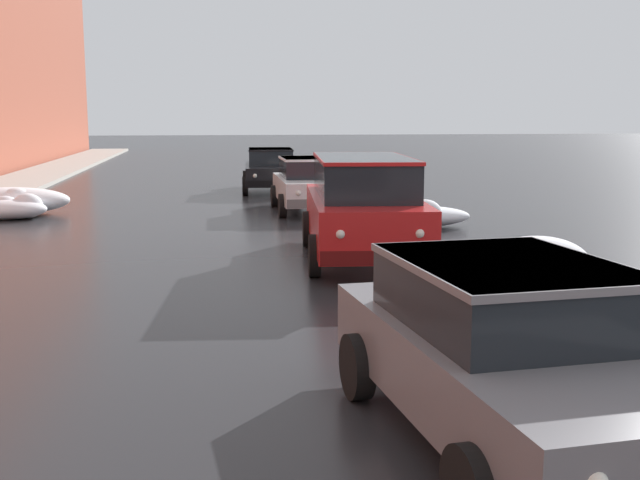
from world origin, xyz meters
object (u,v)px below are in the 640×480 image
Objects in this scene: sedan_grey_approaching_near_lane at (513,348)px; suv_red_parked_kerbside_close at (363,204)px; sedan_black_parked_far_down_block at (271,169)px; sedan_white_parked_kerbside_mid at (310,183)px.

suv_red_parked_kerbside_close is (0.38, 7.74, 0.24)m from sedan_grey_approaching_near_lane.
sedan_grey_approaching_near_lane is at bearing -89.35° from sedan_black_parked_far_down_block.
sedan_black_parked_far_down_block is (-0.61, 12.63, -0.24)m from suv_red_parked_kerbside_close.
suv_red_parked_kerbside_close is at bearing -87.25° from sedan_black_parked_far_down_block.
sedan_white_parked_kerbside_mid is at bearing 88.56° from sedan_grey_approaching_near_lane.
suv_red_parked_kerbside_close reaches higher than sedan_white_parked_kerbside_mid.
suv_red_parked_kerbside_close reaches higher than sedan_black_parked_far_down_block.
sedan_grey_approaching_near_lane is 0.83× the size of suv_red_parked_kerbside_close.
sedan_grey_approaching_near_lane is at bearing -92.78° from suv_red_parked_kerbside_close.
sedan_grey_approaching_near_lane and sedan_white_parked_kerbside_mid have the same top height.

